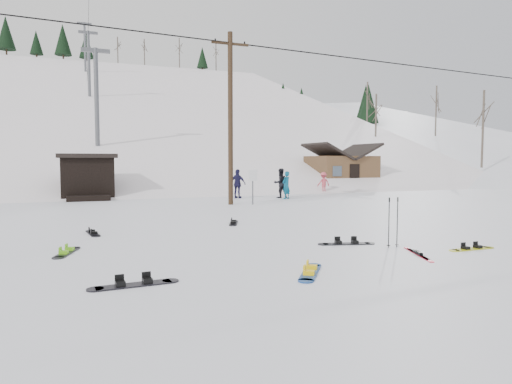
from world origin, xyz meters
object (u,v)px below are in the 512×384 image
object	(u,v)px
cabin	(341,171)
hero_skis	(418,254)
utility_pole	(230,116)
hero_snowboard	(310,272)

from	to	relation	value
cabin	hero_skis	distance (m)	27.17
cabin	hero_skis	world-z (taller)	cabin
utility_pole	hero_skis	xyz separation A→B (m)	(0.32, -13.99, -4.65)
hero_snowboard	hero_skis	size ratio (longest dim) A/B	0.84
utility_pole	hero_snowboard	distance (m)	15.69
hero_snowboard	cabin	bearing A→B (deg)	2.16
cabin	hero_snowboard	bearing A→B (deg)	-123.09
utility_pole	hero_skis	world-z (taller)	utility_pole
utility_pole	cabin	xyz separation A→B (m)	(13.00, 10.00, -3.20)
hero_skis	utility_pole	bearing A→B (deg)	111.62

